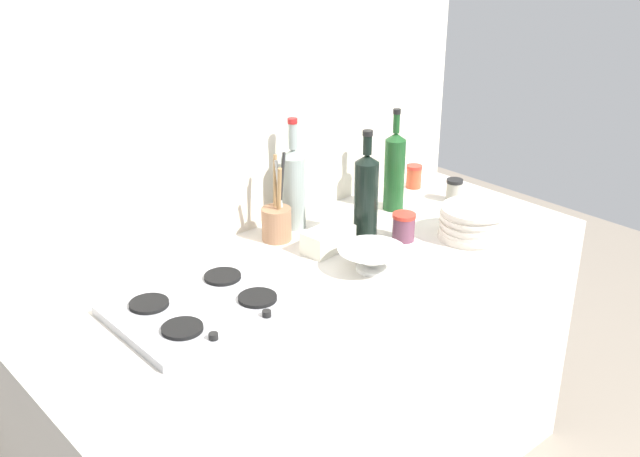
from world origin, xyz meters
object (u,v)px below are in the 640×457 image
stovetop_hob (204,306)px  wine_bottle_mid_right (394,170)px  condiment_jar_front (454,190)px  plate_stack (474,222)px  condiment_jar_rear (414,176)px  wine_bottle_mid_left (293,186)px  utensil_crock (277,221)px  condiment_jar_spare (404,227)px  wine_bottle_leftmost (366,195)px  butter_dish (328,239)px  mixing_bowl (372,258)px

stovetop_hob → wine_bottle_mid_right: bearing=10.2°
stovetop_hob → condiment_jar_front: condiment_jar_front is taller
plate_stack → condiment_jar_rear: 0.48m
stovetop_hob → wine_bottle_mid_left: bearing=26.9°
plate_stack → wine_bottle_mid_left: bearing=130.0°
utensil_crock → condiment_jar_spare: (0.30, -0.27, -0.02)m
condiment_jar_spare → wine_bottle_mid_right: bearing=50.6°
plate_stack → utensil_crock: 0.63m
stovetop_hob → wine_bottle_mid_right: (0.89, 0.16, 0.13)m
wine_bottle_mid_left → wine_bottle_leftmost: bearing=-63.7°
wine_bottle_mid_left → condiment_jar_front: 0.62m
wine_bottle_mid_left → butter_dish: bearing=-99.5°
plate_stack → wine_bottle_mid_right: 0.35m
plate_stack → condiment_jar_spare: size_ratio=2.52×
utensil_crock → condiment_jar_front: utensil_crock is taller
mixing_bowl → condiment_jar_spare: condiment_jar_spare is taller
stovetop_hob → condiment_jar_front: bearing=3.4°
wine_bottle_leftmost → utensil_crock: (-0.22, 0.18, -0.08)m
utensil_crock → mixing_bowl: bearing=-78.2°
utensil_crock → condiment_jar_rear: (0.68, 0.03, -0.02)m
stovetop_hob → utensil_crock: (0.43, 0.23, 0.05)m
stovetop_hob → butter_dish: 0.50m
mixing_bowl → condiment_jar_spare: size_ratio=2.25×
mixing_bowl → utensil_crock: bearing=101.8°
plate_stack → wine_bottle_mid_left: wine_bottle_mid_left is taller
wine_bottle_mid_right → butter_dish: (-0.40, -0.10, -0.11)m
butter_dish → plate_stack: bearing=-30.4°
wine_bottle_leftmost → condiment_jar_rear: 0.52m
wine_bottle_mid_right → condiment_jar_spare: bearing=-129.4°
mixing_bowl → utensil_crock: utensil_crock is taller
condiment_jar_front → wine_bottle_mid_left: bearing=160.5°
wine_bottle_mid_left → condiment_jar_rear: (0.58, -0.01, -0.10)m
stovetop_hob → condiment_jar_rear: bearing=13.0°
wine_bottle_mid_left → condiment_jar_spare: bearing=-58.1°
wine_bottle_mid_right → utensil_crock: size_ratio=1.23×
utensil_crock → plate_stack: bearing=-40.1°
wine_bottle_leftmost → utensil_crock: size_ratio=1.23×
wine_bottle_mid_right → mixing_bowl: wine_bottle_mid_right is taller
stovetop_hob → condiment_jar_front: size_ratio=5.61×
utensil_crock → condiment_jar_spare: 0.40m
wine_bottle_leftmost → condiment_jar_front: (0.47, 0.02, -0.11)m
butter_dish → condiment_jar_rear: size_ratio=1.89×
wine_bottle_mid_right → wine_bottle_leftmost: bearing=-155.5°
condiment_jar_front → condiment_jar_rear: size_ratio=0.95×
wine_bottle_leftmost → plate_stack: bearing=-40.2°
mixing_bowl → plate_stack: bearing=-7.4°
utensil_crock → wine_bottle_mid_left: bearing=22.2°
condiment_jar_front → condiment_jar_rear: bearing=91.0°
stovetop_hob → plate_stack: bearing=-11.2°
wine_bottle_mid_left → mixing_bowl: wine_bottle_mid_left is taller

